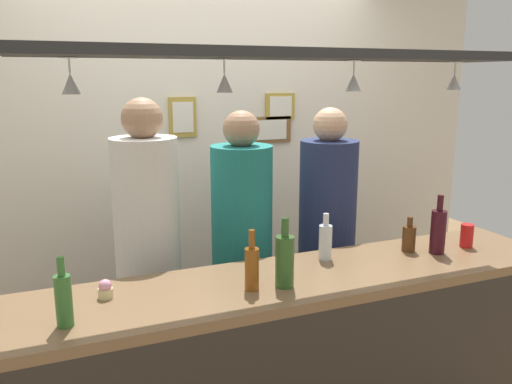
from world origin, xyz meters
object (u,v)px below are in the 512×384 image
person_right_navy_shirt (327,221)px  picture_frame_lower_pair (271,130)px  bottle_beer_green_import (64,299)px  drink_can (467,236)px  picture_frame_crest (183,117)px  person_middle_teal_shirt (241,231)px  bottle_champagne_green (285,260)px  bottle_soda_clear (325,241)px  bottle_beer_brown_stubby (409,238)px  cupcake (105,289)px  picture_frame_upper_small (280,106)px  bottle_wine_dark_red (438,230)px  bottle_beer_amber_tall (252,267)px  person_left_white_patterned_shirt (148,233)px

person_right_navy_shirt → picture_frame_lower_pair: size_ratio=5.65×
picture_frame_lower_pair → bottle_beer_green_import: bearing=-134.2°
drink_can → picture_frame_lower_pair: picture_frame_lower_pair is taller
picture_frame_crest → picture_frame_lower_pair: bearing=0.0°
person_middle_teal_shirt → bottle_champagne_green: person_middle_teal_shirt is taller
bottle_soda_clear → picture_frame_lower_pair: picture_frame_lower_pair is taller
bottle_beer_brown_stubby → picture_frame_crest: 1.64m
person_middle_teal_shirt → picture_frame_lower_pair: 1.03m
bottle_soda_clear → cupcake: 1.05m
bottle_soda_clear → cupcake: bottle_soda_clear is taller
person_right_navy_shirt → picture_frame_upper_small: 0.98m
person_right_navy_shirt → bottle_wine_dark_red: person_right_navy_shirt is taller
bottle_beer_amber_tall → bottle_champagne_green: bearing=-8.5°
person_left_white_patterned_shirt → picture_frame_crest: person_left_white_patterned_shirt is taller
bottle_beer_green_import → bottle_soda_clear: bearing=12.0°
person_middle_teal_shirt → bottle_soda_clear: 0.57m
bottle_champagne_green → bottle_beer_amber_tall: size_ratio=1.15×
bottle_wine_dark_red → picture_frame_lower_pair: picture_frame_lower_pair is taller
bottle_beer_brown_stubby → picture_frame_crest: bearing=121.9°
bottle_soda_clear → bottle_beer_brown_stubby: 0.46m
person_right_navy_shirt → bottle_beer_brown_stubby: 0.59m
bottle_champagne_green → bottle_beer_brown_stubby: bearing=12.5°
picture_frame_upper_small → picture_frame_crest: bearing=180.0°
picture_frame_upper_small → picture_frame_lower_pair: (-0.07, 0.00, -0.16)m
person_middle_teal_shirt → bottle_wine_dark_red: 1.04m
bottle_champagne_green → bottle_soda_clear: 0.40m
person_right_navy_shirt → picture_frame_crest: size_ratio=6.52×
bottle_beer_green_import → picture_frame_upper_small: (1.54, 1.52, 0.56)m
cupcake → person_middle_teal_shirt: bearing=35.6°
person_middle_teal_shirt → picture_frame_upper_small: 1.14m
drink_can → bottle_wine_dark_red: bearing=-175.3°
person_middle_teal_shirt → bottle_beer_brown_stubby: (0.70, -0.57, 0.05)m
person_middle_teal_shirt → bottle_champagne_green: size_ratio=5.64×
person_left_white_patterned_shirt → bottle_wine_dark_red: 1.48m
bottle_beer_brown_stubby → cupcake: size_ratio=2.31×
bottle_wine_dark_red → picture_frame_upper_small: (-0.23, 1.39, 0.55)m
bottle_beer_amber_tall → picture_frame_lower_pair: size_ratio=0.87×
person_middle_teal_shirt → bottle_beer_green_import: size_ratio=6.51×
cupcake → picture_frame_crest: 1.59m
picture_frame_lower_pair → picture_frame_crest: bearing=180.0°
person_right_navy_shirt → picture_frame_crest: (-0.67, 0.75, 0.58)m
bottle_wine_dark_red → bottle_beer_green_import: bearing=-176.1°
picture_frame_crest → drink_can: bearing=-50.4°
bottle_beer_brown_stubby → cupcake: 1.50m
bottle_beer_amber_tall → drink_can: bottle_beer_amber_tall is taller
person_right_navy_shirt → picture_frame_upper_small: picture_frame_upper_small is taller
person_middle_teal_shirt → drink_can: bearing=-31.7°
person_left_white_patterned_shirt → drink_can: bearing=-22.2°
person_left_white_patterned_shirt → bottle_beer_green_import: person_left_white_patterned_shirt is taller
bottle_beer_amber_tall → picture_frame_lower_pair: 1.69m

